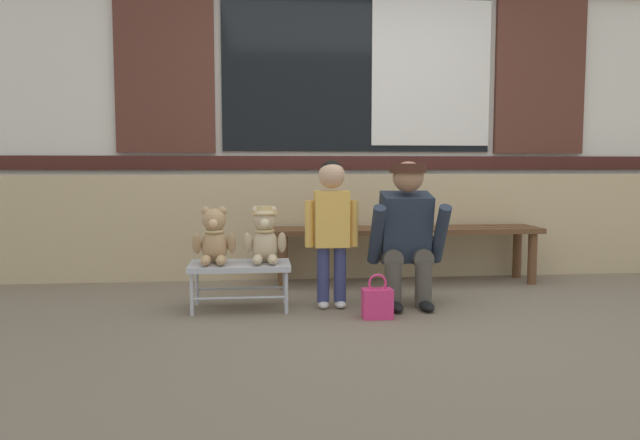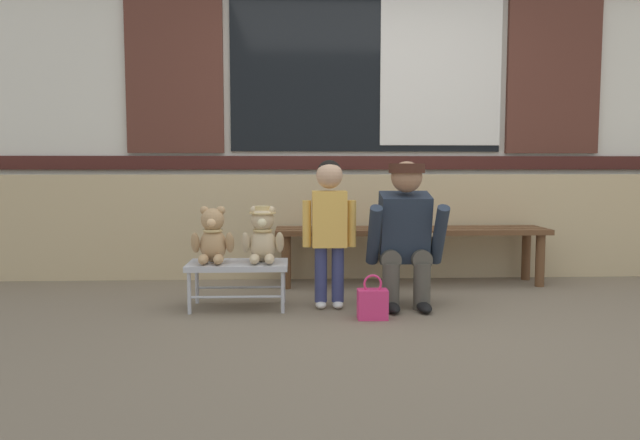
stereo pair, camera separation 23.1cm
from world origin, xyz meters
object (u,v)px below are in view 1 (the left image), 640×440
object	(u,v)px
handbag_on_ground	(377,303)
child_standing	(332,217)
teddy_bear_with_hat	(265,236)
teddy_bear_plain	(214,238)
wooden_bench_long	(406,236)
small_display_bench	(240,268)
adult_crouching	(407,233)

from	to	relation	value
handbag_on_ground	child_standing	bearing A→B (deg)	128.58
teddy_bear_with_hat	child_standing	distance (m)	0.45
teddy_bear_plain	handbag_on_ground	distance (m)	1.11
handbag_on_ground	teddy_bear_with_hat	bearing A→B (deg)	154.41
teddy_bear_with_hat	wooden_bench_long	bearing A→B (deg)	34.16
small_display_bench	teddy_bear_plain	world-z (taller)	teddy_bear_plain
adult_crouching	handbag_on_ground	xyz separation A→B (m)	(-0.26, -0.32, -0.38)
wooden_bench_long	adult_crouching	bearing A→B (deg)	-103.36
child_standing	adult_crouching	bearing A→B (deg)	1.58
wooden_bench_long	handbag_on_ground	xyz separation A→B (m)	(-0.44, -1.08, -0.28)
adult_crouching	handbag_on_ground	bearing A→B (deg)	-129.05
teddy_bear_plain	teddy_bear_with_hat	bearing A→B (deg)	0.13
teddy_bear_plain	teddy_bear_with_hat	world-z (taller)	same
teddy_bear_plain	adult_crouching	world-z (taller)	adult_crouching
adult_crouching	child_standing	bearing A→B (deg)	-178.42
wooden_bench_long	adult_crouching	distance (m)	0.79
wooden_bench_long	handbag_on_ground	world-z (taller)	wooden_bench_long
teddy_bear_with_hat	child_standing	bearing A→B (deg)	-2.33
teddy_bear_plain	handbag_on_ground	xyz separation A→B (m)	(0.99, -0.32, -0.37)
adult_crouching	handbag_on_ground	world-z (taller)	adult_crouching
teddy_bear_with_hat	child_standing	xyz separation A→B (m)	(0.43, -0.02, 0.12)
teddy_bear_with_hat	adult_crouching	xyz separation A→B (m)	(0.93, -0.00, 0.01)
small_display_bench	teddy_bear_with_hat	world-z (taller)	teddy_bear_with_hat
child_standing	adult_crouching	world-z (taller)	child_standing
small_display_bench	teddy_bear_with_hat	bearing A→B (deg)	0.77
teddy_bear_plain	adult_crouching	distance (m)	1.25
wooden_bench_long	teddy_bear_plain	bearing A→B (deg)	-152.19
teddy_bear_plain	adult_crouching	xyz separation A→B (m)	(1.25, -0.00, 0.02)
small_display_bench	adult_crouching	distance (m)	1.11
child_standing	adult_crouching	size ratio (longest dim) A/B	1.01
teddy_bear_with_hat	adult_crouching	world-z (taller)	adult_crouching
teddy_bear_with_hat	adult_crouching	distance (m)	0.93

